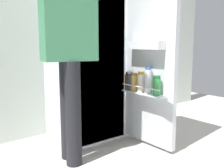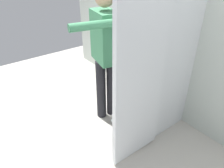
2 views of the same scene
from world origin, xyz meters
TOP-DOWN VIEW (x-y plane):
  - ground_plane at (0.00, 0.00)m, footprint 5.69×5.69m
  - kitchen_wall at (0.00, 0.86)m, footprint 4.40×0.10m
  - refrigerator at (0.03, 0.48)m, footprint 0.63×1.14m
  - person at (-0.40, 0.10)m, footprint 0.53×0.74m

SIDE VIEW (x-z plane):
  - ground_plane at x=0.00m, z-range 0.00..0.00m
  - refrigerator at x=0.03m, z-range 0.00..1.76m
  - person at x=-0.40m, z-range 0.15..1.74m
  - kitchen_wall at x=0.00m, z-range 0.00..2.57m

